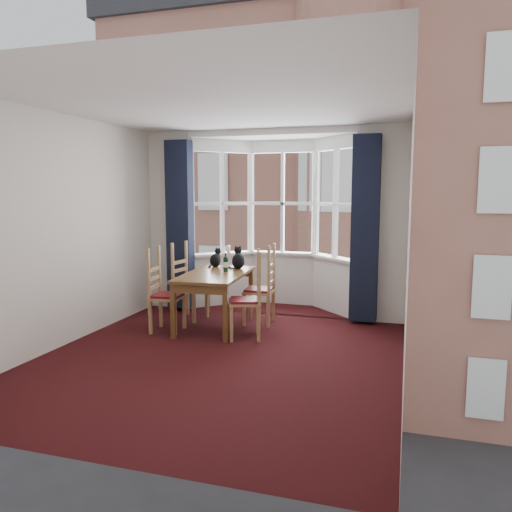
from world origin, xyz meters
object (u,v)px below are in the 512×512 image
at_px(chair_left_far, 185,287).
at_px(chair_right_far, 265,291).
at_px(chair_left_near, 161,297).
at_px(candle_tall, 229,249).
at_px(cat_right, 238,260).
at_px(candle_short, 238,250).
at_px(chair_right_near, 252,302).
at_px(wine_bottle, 226,263).
at_px(cat_left, 216,259).
at_px(dining_table, 215,279).

bearing_deg(chair_left_far, chair_right_far, 1.94).
bearing_deg(chair_left_near, candle_tall, 78.70).
height_order(cat_right, candle_short, cat_right).
height_order(chair_left_far, chair_right_near, same).
height_order(wine_bottle, candle_short, wine_bottle).
distance_m(chair_right_far, candle_short, 1.32).
relative_size(chair_right_far, wine_bottle, 3.38).
distance_m(chair_right_far, cat_left, 0.95).
xyz_separation_m(wine_bottle, candle_short, (-0.22, 1.16, 0.05)).
bearing_deg(candle_tall, chair_left_near, -101.30).
relative_size(chair_left_near, chair_left_far, 1.00).
bearing_deg(candle_short, chair_left_far, -114.60).
height_order(chair_left_far, candle_short, candle_short).
xyz_separation_m(chair_left_near, chair_left_far, (0.02, 0.72, 0.00)).
bearing_deg(wine_bottle, candle_short, 100.51).
bearing_deg(chair_left_far, candle_short, 65.40).
distance_m(chair_left_far, wine_bottle, 0.81).
xyz_separation_m(chair_left_far, cat_right, (0.77, 0.18, 0.41)).
bearing_deg(cat_left, chair_right_far, -15.17).
xyz_separation_m(chair_right_far, wine_bottle, (-0.53, -0.17, 0.40)).
relative_size(chair_left_far, wine_bottle, 3.38).
bearing_deg(dining_table, candle_tall, 101.82).
distance_m(dining_table, cat_left, 0.62).
distance_m(chair_left_near, chair_left_far, 0.72).
xyz_separation_m(dining_table, chair_left_near, (-0.61, -0.44, -0.19)).
xyz_separation_m(chair_left_far, cat_left, (0.38, 0.27, 0.39)).
distance_m(dining_table, cat_right, 0.54).
bearing_deg(cat_right, chair_left_far, -166.73).
bearing_deg(cat_left, chair_left_far, -144.90).
xyz_separation_m(cat_left, cat_right, (0.39, -0.09, 0.02)).
bearing_deg(chair_left_near, chair_right_far, 31.33).
distance_m(chair_left_far, cat_right, 0.89).
distance_m(cat_left, cat_right, 0.40).
xyz_separation_m(chair_left_far, wine_bottle, (0.69, -0.13, 0.40)).
xyz_separation_m(chair_right_near, cat_right, (-0.47, 0.84, 0.41)).
xyz_separation_m(chair_right_far, cat_left, (-0.84, 0.23, 0.39)).
distance_m(cat_right, wine_bottle, 0.32).
relative_size(chair_right_near, chair_right_far, 1.00).
distance_m(chair_left_near, wine_bottle, 1.01).
bearing_deg(cat_right, dining_table, -111.40).
height_order(chair_left_near, candle_tall, candle_tall).
bearing_deg(wine_bottle, chair_right_far, 17.41).
bearing_deg(wine_bottle, dining_table, -122.65).
xyz_separation_m(chair_right_near, chair_right_far, (-0.02, 0.70, 0.00)).
distance_m(dining_table, chair_left_near, 0.78).
height_order(dining_table, chair_right_far, chair_right_far).
bearing_deg(cat_right, chair_right_near, -60.78).
height_order(chair_right_near, wine_bottle, wine_bottle).
relative_size(chair_left_near, chair_right_near, 1.00).
bearing_deg(dining_table, cat_right, 68.60).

